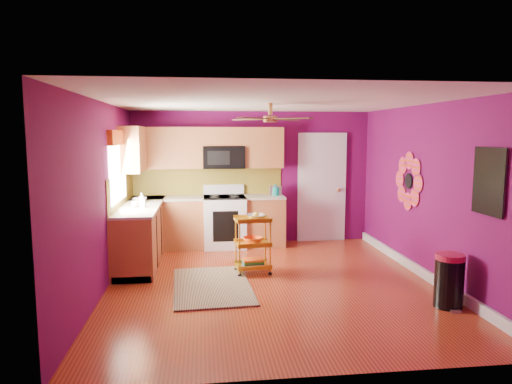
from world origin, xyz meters
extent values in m
plane|color=maroon|center=(0.00, 0.00, 0.00)|extent=(5.00, 5.00, 0.00)
cube|color=#630B4D|center=(0.00, 2.50, 1.25)|extent=(4.50, 0.04, 2.50)
cube|color=#630B4D|center=(0.00, -2.50, 1.25)|extent=(4.50, 0.04, 2.50)
cube|color=#630B4D|center=(-2.25, 0.00, 1.25)|extent=(0.04, 5.00, 2.50)
cube|color=#630B4D|center=(2.25, 0.00, 1.25)|extent=(0.04, 5.00, 2.50)
cube|color=silver|center=(0.00, 0.00, 2.50)|extent=(4.50, 5.00, 0.04)
cube|color=white|center=(2.22, 0.00, 0.07)|extent=(0.05, 4.90, 0.14)
cube|color=#965128|center=(-1.95, 1.35, 0.45)|extent=(0.60, 2.30, 0.90)
cube|color=#965128|center=(-0.85, 2.20, 0.45)|extent=(2.80, 0.60, 0.90)
cube|color=beige|center=(-1.95, 1.35, 0.92)|extent=(0.63, 2.30, 0.04)
cube|color=beige|center=(-0.85, 2.20, 0.92)|extent=(2.80, 0.63, 0.04)
cube|color=black|center=(-1.95, 1.35, 0.05)|extent=(0.54, 2.30, 0.10)
cube|color=black|center=(-0.85, 2.20, 0.05)|extent=(2.80, 0.54, 0.10)
cube|color=white|center=(-0.55, 2.17, 0.46)|extent=(0.76, 0.66, 0.92)
cube|color=black|center=(-0.55, 2.17, 0.93)|extent=(0.76, 0.62, 0.03)
cube|color=white|center=(-0.55, 2.45, 1.04)|extent=(0.76, 0.06, 0.18)
cube|color=black|center=(-0.55, 1.84, 0.45)|extent=(0.45, 0.02, 0.55)
cube|color=#965128|center=(-1.59, 2.33, 1.83)|extent=(1.32, 0.33, 0.75)
cube|color=#965128|center=(0.19, 2.33, 1.83)|extent=(0.72, 0.33, 0.75)
cube|color=#965128|center=(-0.55, 2.33, 2.03)|extent=(0.76, 0.33, 0.34)
cube|color=#965128|center=(-2.08, 1.85, 1.83)|extent=(0.33, 1.30, 0.75)
cube|color=black|center=(-0.55, 2.30, 1.65)|extent=(0.76, 0.38, 0.40)
cube|color=brown|center=(-0.85, 2.49, 1.20)|extent=(2.80, 0.01, 0.51)
cube|color=brown|center=(-2.24, 1.35, 1.20)|extent=(0.01, 2.30, 0.51)
cube|color=white|center=(-2.23, 1.05, 1.55)|extent=(0.03, 1.20, 1.00)
cube|color=#F75D15|center=(-2.20, 1.05, 2.02)|extent=(0.08, 1.35, 0.22)
cube|color=white|center=(1.35, 2.48, 1.02)|extent=(0.85, 0.04, 2.05)
cube|color=white|center=(1.35, 2.46, 1.02)|extent=(0.95, 0.02, 2.15)
sphere|color=#BF8C3F|center=(1.67, 2.42, 1.00)|extent=(0.07, 0.07, 0.07)
cylinder|color=black|center=(2.23, 0.60, 1.35)|extent=(0.01, 0.24, 0.24)
cube|color=#167394|center=(2.23, -1.40, 1.55)|extent=(0.03, 0.52, 0.72)
cube|color=black|center=(2.21, -1.40, 1.55)|extent=(0.01, 0.56, 0.76)
cylinder|color=#BF8C3F|center=(0.00, 0.20, 2.42)|extent=(0.06, 0.06, 0.16)
cylinder|color=#BF8C3F|center=(0.00, 0.20, 2.28)|extent=(0.20, 0.20, 0.08)
cube|color=#4C2D19|center=(0.27, 0.47, 2.28)|extent=(0.47, 0.47, 0.01)
cube|color=#4C2D19|center=(-0.27, 0.47, 2.28)|extent=(0.47, 0.47, 0.01)
cube|color=#4C2D19|center=(-0.27, -0.07, 2.28)|extent=(0.47, 0.47, 0.01)
cube|color=#4C2D19|center=(0.27, -0.07, 2.28)|extent=(0.47, 0.47, 0.01)
cube|color=#2F1F0F|center=(-0.84, -0.05, 0.01)|extent=(1.12, 1.74, 0.02)
cylinder|color=gold|center=(-0.43, 0.31, 0.43)|extent=(0.02, 0.02, 0.79)
cylinder|color=gold|center=(0.03, 0.36, 0.43)|extent=(0.02, 0.02, 0.79)
cylinder|color=gold|center=(-0.46, 0.63, 0.43)|extent=(0.02, 0.02, 0.79)
cylinder|color=gold|center=(0.00, 0.67, 0.43)|extent=(0.02, 0.02, 0.79)
sphere|color=black|center=(-0.43, 0.31, 0.03)|extent=(0.06, 0.06, 0.06)
sphere|color=black|center=(0.03, 0.36, 0.03)|extent=(0.06, 0.06, 0.06)
sphere|color=black|center=(-0.46, 0.63, 0.03)|extent=(0.06, 0.06, 0.06)
sphere|color=black|center=(0.00, 0.67, 0.03)|extent=(0.06, 0.06, 0.06)
cube|color=gold|center=(-0.21, 0.49, 0.81)|extent=(0.55, 0.42, 0.03)
cube|color=gold|center=(-0.21, 0.49, 0.45)|extent=(0.55, 0.42, 0.03)
cube|color=gold|center=(-0.21, 0.49, 0.11)|extent=(0.55, 0.42, 0.03)
imported|color=beige|center=(-0.17, 0.49, 0.86)|extent=(0.31, 0.31, 0.07)
sphere|color=yellow|center=(-0.17, 0.49, 0.88)|extent=(0.09, 0.09, 0.09)
imported|color=#F75D15|center=(-0.21, 0.49, 0.51)|extent=(0.32, 0.32, 0.09)
cube|color=navy|center=(-0.21, 0.49, 0.14)|extent=(0.32, 0.25, 0.04)
cube|color=#267233|center=(-0.21, 0.49, 0.18)|extent=(0.32, 0.25, 0.03)
cube|color=#F75D15|center=(-0.21, 0.49, 0.21)|extent=(0.32, 0.25, 0.03)
cylinder|color=black|center=(1.98, -1.12, 0.29)|extent=(0.38, 0.38, 0.58)
cylinder|color=#AB183A|center=(1.98, -1.12, 0.62)|extent=(0.34, 0.34, 0.07)
cube|color=beige|center=(1.98, -1.29, 0.01)|extent=(0.12, 0.07, 0.03)
cylinder|color=#149688|center=(0.40, 2.22, 1.02)|extent=(0.18, 0.18, 0.16)
sphere|color=#149688|center=(0.40, 2.22, 1.12)|extent=(0.06, 0.06, 0.06)
cube|color=beige|center=(0.40, 2.23, 1.03)|extent=(0.22, 0.15, 0.18)
imported|color=#EA3F72|center=(-1.88, 1.07, 1.04)|extent=(0.09, 0.09, 0.19)
imported|color=white|center=(-1.95, 1.59, 1.02)|extent=(0.13, 0.13, 0.17)
imported|color=white|center=(-2.01, 1.73, 0.97)|extent=(0.24, 0.24, 0.06)
imported|color=white|center=(-1.99, 1.09, 0.99)|extent=(0.12, 0.12, 0.10)
camera|label=1|loc=(-0.94, -6.10, 2.07)|focal=32.00mm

